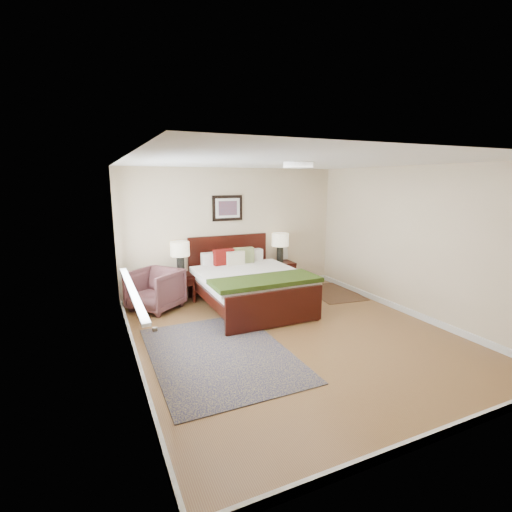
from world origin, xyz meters
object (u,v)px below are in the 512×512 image
lamp_left (180,252)px  nightstand_right (280,272)px  nightstand_left (181,281)px  bed (248,279)px  rug_persian (220,353)px  armchair (155,290)px  lamp_right (280,242)px

lamp_left → nightstand_right: bearing=-0.4°
nightstand_left → lamp_left: (-0.00, 0.02, 0.55)m
bed → rug_persian: bed is taller
lamp_left → rug_persian: bearing=-91.3°
lamp_left → rug_persian: lamp_left is taller
bed → lamp_left: 1.38m
lamp_left → armchair: lamp_left is taller
nightstand_left → lamp_right: (2.10, 0.02, 0.59)m
lamp_right → bed: bearing=-142.5°
nightstand_left → rug_persian: nightstand_left is taller
nightstand_right → armchair: size_ratio=0.71×
bed → rug_persian: bearing=-124.7°
nightstand_right → rug_persian: size_ratio=0.23×
nightstand_left → armchair: armchair is taller
armchair → bed: bearing=31.6°
armchair → rug_persian: size_ratio=0.33×
bed → lamp_left: bearing=140.9°
lamp_right → rug_persian: lamp_right is taller
nightstand_left → lamp_left: bearing=90.0°
lamp_left → rug_persian: size_ratio=0.25×
bed → rug_persian: (-1.07, -1.55, -0.53)m
lamp_left → lamp_right: bearing=0.0°
lamp_left → lamp_right: 2.10m
armchair → rug_persian: bearing=-25.9°
bed → nightstand_right: 1.37m
bed → lamp_left: size_ratio=3.53×
lamp_left → nightstand_left: bearing=-90.0°
nightstand_right → lamp_left: lamp_left is taller
bed → armchair: (-1.55, 0.56, -0.17)m
nightstand_right → lamp_right: bearing=90.0°
lamp_right → lamp_left: bearing=180.0°
nightstand_left → lamp_right: lamp_right is taller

